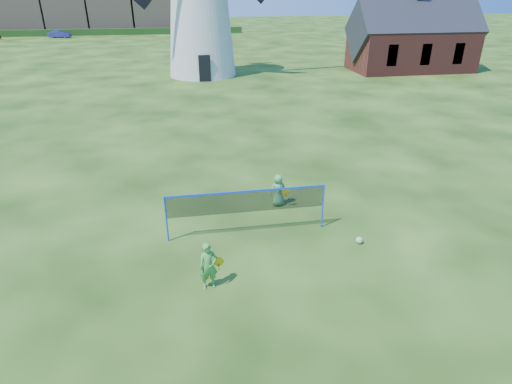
{
  "coord_description": "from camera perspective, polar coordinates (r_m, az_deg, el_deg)",
  "views": [
    {
      "loc": [
        -1.8,
        -11.02,
        7.2
      ],
      "look_at": [
        0.2,
        0.5,
        1.5
      ],
      "focal_mm": 29.61,
      "sensor_mm": 36.0,
      "label": 1
    }
  ],
  "objects": [
    {
      "name": "player_girl",
      "position": [
        11.19,
        -6.43,
        -9.91
      ],
      "size": [
        0.69,
        0.41,
        1.34
      ],
      "rotation": [
        0.0,
        0.0,
        0.19
      ],
      "color": "green",
      "rests_on": "ground"
    },
    {
      "name": "play_ball",
      "position": [
        13.58,
        13.77,
        -6.34
      ],
      "size": [
        0.22,
        0.22,
        0.22
      ],
      "primitive_type": "sphere",
      "color": "green",
      "rests_on": "ground"
    },
    {
      "name": "hedge",
      "position": [
        79.91,
        -25.91,
        18.78
      ],
      "size": [
        62.0,
        0.8,
        1.0
      ],
      "primitive_type": "cube",
      "color": "#193814",
      "rests_on": "ground"
    },
    {
      "name": "terraced_houses",
      "position": [
        85.83,
        -26.3,
        21.44
      ],
      "size": [
        57.3,
        8.4,
        8.32
      ],
      "color": "gray",
      "rests_on": "ground"
    },
    {
      "name": "ground",
      "position": [
        13.29,
        -0.48,
        -6.82
      ],
      "size": [
        220.0,
        220.0,
        0.0
      ],
      "primitive_type": "plane",
      "color": "black",
      "rests_on": "ground"
    },
    {
      "name": "windmill",
      "position": [
        39.16,
        -7.67,
        24.29
      ],
      "size": [
        11.54,
        5.87,
        17.1
      ],
      "color": "silver",
      "rests_on": "ground"
    },
    {
      "name": "chapel",
      "position": [
        44.13,
        20.39,
        18.66
      ],
      "size": [
        11.4,
        5.53,
        9.64
      ],
      "color": "maroon",
      "rests_on": "ground"
    },
    {
      "name": "car_right",
      "position": [
        76.65,
        -25.01,
        18.77
      ],
      "size": [
        3.42,
        1.6,
        1.08
      ],
      "primitive_type": "imported",
      "rotation": [
        0.0,
        0.0,
        1.43
      ],
      "color": "navy",
      "rests_on": "ground"
    },
    {
      "name": "badminton_net",
      "position": [
        13.17,
        -1.27,
        -1.41
      ],
      "size": [
        5.05,
        0.05,
        1.55
      ],
      "color": "blue",
      "rests_on": "ground"
    },
    {
      "name": "player_boy",
      "position": [
        15.23,
        3.04,
        0.25
      ],
      "size": [
        0.66,
        0.44,
        1.2
      ],
      "rotation": [
        0.0,
        0.0,
        3.21
      ],
      "color": "#4EA25C",
      "rests_on": "ground"
    }
  ]
}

